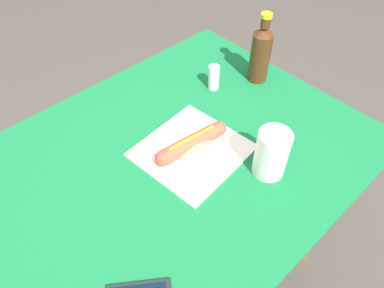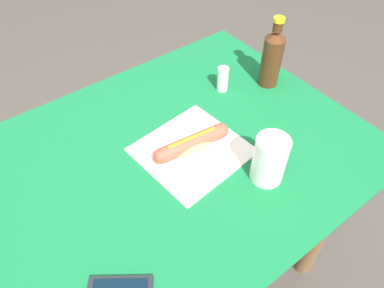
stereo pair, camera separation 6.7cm
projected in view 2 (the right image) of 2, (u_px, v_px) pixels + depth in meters
name	position (u px, v px, depth m)	size (l,w,h in m)	color
ground_plane	(176.00, 272.00, 1.53)	(6.00, 6.00, 0.00)	#47423D
dining_table	(170.00, 188.00, 1.08)	(1.11, 0.83, 0.75)	brown
paper_wrapper	(192.00, 151.00, 0.99)	(0.27, 0.26, 0.01)	white
hot_dog	(192.00, 144.00, 0.97)	(0.23, 0.07, 0.05)	tan
soda_bottle	(272.00, 57.00, 1.13)	(0.07, 0.07, 0.23)	#4C2814
drinking_cup	(270.00, 160.00, 0.89)	(0.08, 0.08, 0.14)	white
salt_shaker	(223.00, 79.00, 1.15)	(0.04, 0.04, 0.08)	silver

